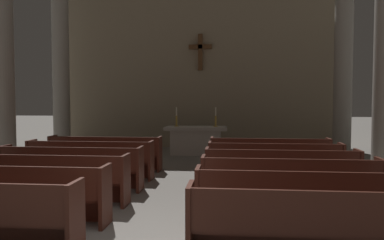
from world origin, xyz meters
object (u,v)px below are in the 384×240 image
object	(u,v)px
pew_left_row_5	(90,159)
pew_right_row_1	(321,227)
pew_left_row_2	(11,194)
pew_right_row_4	(281,172)
pew_left_row_4	(71,168)
candlestick_left	(176,120)
pew_left_row_6	(105,153)
pew_right_row_2	(302,201)
altar	(196,140)
pew_right_row_5	(275,162)
pew_right_row_6	(269,155)
column_right_third	(343,73)
pew_left_row_3	(46,179)
column_left_third	(61,75)
column_left_second	(2,67)
candlestick_right	(216,120)
pew_right_row_3	(290,184)

from	to	relation	value
pew_left_row_5	pew_right_row_1	xyz separation A→B (m)	(4.51, -4.56, 0.00)
pew_left_row_2	pew_right_row_4	distance (m)	5.05
pew_left_row_4	candlestick_left	distance (m)	5.74
pew_left_row_6	pew_right_row_2	world-z (taller)	same
altar	candlestick_left	xyz separation A→B (m)	(-0.70, 0.00, 0.70)
pew_right_row_5	pew_right_row_6	size ratio (longest dim) A/B	1.00
pew_right_row_2	column_right_third	world-z (taller)	column_right_third
pew_left_row_3	pew_left_row_6	world-z (taller)	same
pew_right_row_1	candlestick_left	size ratio (longest dim) A/B	4.54
pew_left_row_5	pew_right_row_2	world-z (taller)	same
pew_right_row_5	pew_left_row_2	bearing A→B (deg)	-142.78
pew_left_row_6	column_left_third	size ratio (longest dim) A/B	0.53
column_left_second	altar	distance (m)	6.55
pew_left_row_5	column_right_third	xyz separation A→B (m)	(7.37, 4.67, 2.40)
pew_right_row_2	candlestick_right	bearing A→B (deg)	101.33
column_left_third	pew_left_row_4	bearing A→B (deg)	-63.76
column_right_third	altar	xyz separation A→B (m)	(-5.12, -0.34, -2.35)
pew_left_row_4	altar	xyz separation A→B (m)	(2.25, 5.47, 0.06)
pew_left_row_3	pew_left_row_6	distance (m)	3.42
pew_left_row_4	pew_right_row_4	distance (m)	4.51
column_left_third	pew_right_row_3	bearing A→B (deg)	-43.32
pew_left_row_2	altar	distance (m)	8.08
pew_left_row_4	pew_right_row_1	xyz separation A→B (m)	(4.51, -3.42, 0.00)
pew_left_row_5	column_left_third	world-z (taller)	column_left_third
pew_left_row_6	column_left_second	xyz separation A→B (m)	(-2.86, -0.15, 2.40)
pew_right_row_2	altar	bearing A→B (deg)	106.20
pew_left_row_4	pew_left_row_6	world-z (taller)	same
altar	pew_left_row_4	bearing A→B (deg)	-112.38
pew_right_row_6	column_right_third	xyz separation A→B (m)	(2.86, 3.53, 2.40)
pew_left_row_4	column_left_second	size ratio (longest dim) A/B	0.53
pew_left_row_4	column_right_third	bearing A→B (deg)	38.25
column_right_third	altar	distance (m)	5.64
pew_right_row_1	column_left_third	world-z (taller)	column_left_third
pew_left_row_3	pew_left_row_5	world-z (taller)	same
pew_left_row_4	candlestick_right	bearing A→B (deg)	61.65
column_left_second	altar	xyz separation A→B (m)	(5.12, 3.34, -2.35)
pew_right_row_5	column_left_third	distance (m)	9.05
column_left_second	altar	world-z (taller)	column_left_second
pew_right_row_2	altar	world-z (taller)	altar
altar	pew_right_row_4	bearing A→B (deg)	-67.62
candlestick_right	pew_right_row_6	bearing A→B (deg)	-64.04
pew_left_row_2	candlestick_left	xyz separation A→B (m)	(1.55, 7.76, 0.75)
pew_right_row_4	column_left_second	bearing A→B (deg)	163.86
pew_right_row_2	candlestick_right	distance (m)	7.95
pew_right_row_1	pew_left_row_4	bearing A→B (deg)	142.78
pew_right_row_1	pew_right_row_2	xyz separation A→B (m)	(0.00, 1.14, 0.00)
pew_right_row_1	column_right_third	xyz separation A→B (m)	(2.86, 9.23, 2.40)
pew_right_row_4	altar	xyz separation A→B (m)	(-2.25, 5.47, 0.06)
pew_right_row_4	column_right_third	size ratio (longest dim) A/B	0.53
pew_right_row_6	column_left_second	world-z (taller)	column_left_second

